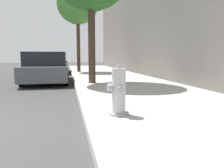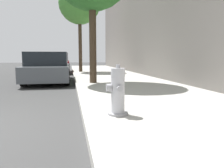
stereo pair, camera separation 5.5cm
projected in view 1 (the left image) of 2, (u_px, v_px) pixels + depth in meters
sidewalk_slab at (194, 117)px, 3.61m from camera, size 3.59×40.00×0.15m
fire_hydrant at (119, 92)px, 3.47m from camera, size 0.35×0.34×0.81m
parked_car_near at (47, 68)px, 9.20m from camera, size 1.75×4.18×1.26m
parked_car_mid at (54, 63)px, 14.60m from camera, size 1.82×4.42×1.33m
street_tree_far at (78, 4)px, 13.19m from camera, size 2.52×2.52×5.41m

